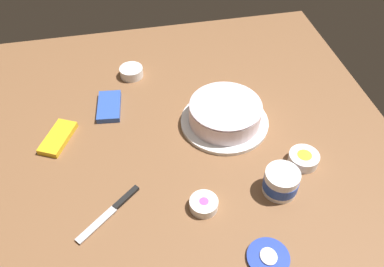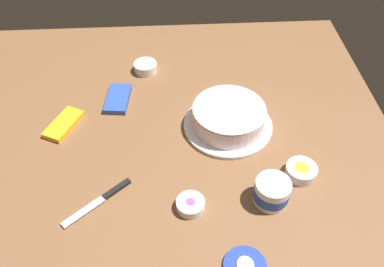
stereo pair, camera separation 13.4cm
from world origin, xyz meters
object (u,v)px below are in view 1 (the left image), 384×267
frosting_tub_lid (268,257)px  sprinkle_bowl_rainbow (204,204)px  sprinkle_bowl_orange (131,72)px  candy_box_upper (58,138)px  sprinkle_bowl_yellow (304,158)px  frosted_cake (225,114)px  candy_box_lower (109,106)px  spreading_knife (114,208)px  frosting_tub (281,182)px

frosting_tub_lid → sprinkle_bowl_rainbow: sprinkle_bowl_rainbow is taller
sprinkle_bowl_orange → candy_box_upper: size_ratio=0.59×
sprinkle_bowl_yellow → frosting_tub_lid: bearing=143.3°
frosted_cake → candy_box_upper: frosted_cake is taller
frosted_cake → candy_box_lower: bearing=67.9°
sprinkle_bowl_rainbow → sprinkle_bowl_yellow: bearing=-73.8°
sprinkle_bowl_orange → candy_box_lower: sprinkle_bowl_orange is taller
spreading_knife → sprinkle_bowl_rainbow: 0.26m
candy_box_upper → frosting_tub: bearing=-91.4°
sprinkle_bowl_yellow → sprinkle_bowl_rainbow: 0.37m
frosting_tub → sprinkle_bowl_orange: frosting_tub is taller
frosting_tub_lid → sprinkle_bowl_yellow: bearing=-36.7°
frosted_cake → sprinkle_bowl_orange: bearing=41.1°
frosting_tub → candy_box_upper: bearing=62.2°
sprinkle_bowl_orange → candy_box_upper: bearing=137.0°
frosted_cake → candy_box_upper: size_ratio=1.99×
frosted_cake → spreading_knife: size_ratio=1.60×
frosting_tub → candy_box_upper: frosting_tub is taller
frosting_tub → candy_box_lower: 0.68m
candy_box_lower → spreading_knife: bearing=-175.2°
frosting_tub → candy_box_upper: 0.75m
frosted_cake → spreading_knife: frosted_cake is taller
sprinkle_bowl_orange → candy_box_upper: 0.41m
frosted_cake → candy_box_upper: bearing=86.4°
spreading_knife → sprinkle_bowl_yellow: (0.06, -0.61, 0.01)m
sprinkle_bowl_yellow → candy_box_upper: size_ratio=0.62×
sprinkle_bowl_yellow → candy_box_upper: 0.82m
sprinkle_bowl_orange → sprinkle_bowl_rainbow: sprinkle_bowl_orange is taller
sprinkle_bowl_orange → frosting_tub: bearing=-149.5°
frosting_tub → frosting_tub_lid: (-0.21, 0.11, -0.04)m
frosting_tub_lid → sprinkle_bowl_yellow: (0.29, -0.22, 0.01)m
frosting_tub_lid → sprinkle_bowl_orange: 0.90m
frosting_tub → sprinkle_bowl_rainbow: frosting_tub is taller
sprinkle_bowl_orange → sprinkle_bowl_rainbow: 0.68m
frosted_cake → sprinkle_bowl_rainbow: bearing=155.5°
frosted_cake → sprinkle_bowl_yellow: (-0.23, -0.20, -0.03)m
frosted_cake → spreading_knife: (-0.28, 0.41, -0.04)m
frosting_tub_lid → sprinkle_bowl_rainbow: size_ratio=1.37×
sprinkle_bowl_yellow → candy_box_lower: 0.71m
frosting_tub_lid → spreading_knife: size_ratio=0.60×
frosted_cake → candy_box_lower: size_ratio=2.00×
sprinkle_bowl_yellow → candy_box_lower: (0.39, 0.60, -0.01)m
spreading_knife → sprinkle_bowl_yellow: bearing=-84.7°
spreading_knife → sprinkle_bowl_orange: 0.63m
frosting_tub_lid → candy_box_lower: bearing=29.0°
sprinkle_bowl_yellow → frosting_tub: bearing=128.2°
frosting_tub → frosting_tub_lid: 0.23m
sprinkle_bowl_orange → sprinkle_bowl_yellow: bearing=-138.6°
frosting_tub_lid → candy_box_upper: 0.79m
frosting_tub → sprinkle_bowl_yellow: 0.15m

